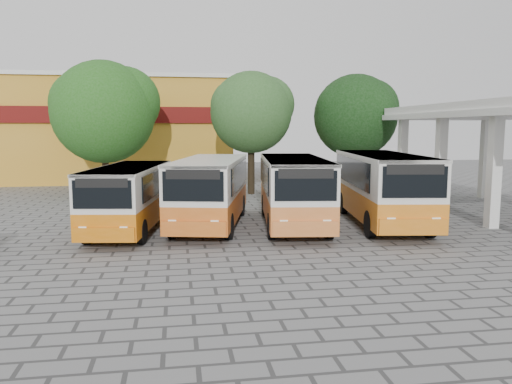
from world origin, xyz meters
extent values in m
plane|color=slate|center=(0.00, 0.00, 0.00)|extent=(90.00, 90.00, 0.00)
cube|color=silver|center=(7.85, 10.50, 2.50)|extent=(0.45, 0.45, 5.00)
cube|color=silver|center=(13.15, 10.50, 2.50)|extent=(0.45, 0.45, 5.00)
cube|color=#BE8521|center=(-11.00, 26.00, 4.00)|extent=(20.00, 10.00, 8.00)
cube|color=#590C0A|center=(-11.00, 20.90, 5.20)|extent=(20.00, 0.20, 1.20)
cube|color=silver|center=(-11.00, 26.00, 8.15)|extent=(20.40, 10.40, 0.30)
cube|color=#C76308|center=(-7.25, 3.56, 0.83)|extent=(3.26, 7.59, 0.96)
cube|color=silver|center=(-7.25, 3.56, 1.99)|extent=(3.26, 7.59, 1.35)
cube|color=silver|center=(-7.25, 3.56, 2.61)|extent=(3.30, 7.60, 0.11)
cube|color=black|center=(-8.37, 3.56, 2.00)|extent=(0.94, 6.00, 0.96)
cube|color=black|center=(-6.13, 3.56, 2.00)|extent=(0.94, 6.00, 0.96)
cube|color=black|center=(-7.25, -0.14, 2.00)|extent=(1.96, 0.34, 0.96)
cube|color=black|center=(-7.25, -0.14, 2.39)|extent=(1.73, 0.32, 0.31)
cylinder|color=black|center=(-8.24, 1.17, 0.46)|extent=(0.26, 0.92, 0.92)
cylinder|color=black|center=(-6.26, 1.17, 0.46)|extent=(0.26, 0.92, 0.92)
cylinder|color=black|center=(-8.24, 5.94, 0.46)|extent=(0.26, 0.92, 0.92)
cylinder|color=black|center=(-6.26, 5.94, 0.46)|extent=(0.26, 0.92, 0.92)
cube|color=#C35A18|center=(-3.89, 4.12, 0.91)|extent=(4.08, 8.35, 1.05)
cube|color=silver|center=(-3.89, 4.12, 2.17)|extent=(4.08, 8.35, 1.47)
cube|color=silver|center=(-3.89, 4.12, 2.85)|extent=(4.13, 8.36, 0.12)
cube|color=black|center=(-5.11, 4.12, 2.19)|extent=(1.48, 6.47, 1.05)
cube|color=black|center=(-2.67, 4.12, 2.19)|extent=(1.48, 6.47, 1.05)
cube|color=black|center=(-3.89, 0.09, 2.19)|extent=(2.11, 0.52, 1.05)
cube|color=black|center=(-3.89, 0.09, 2.61)|extent=(1.87, 0.47, 0.34)
cylinder|color=black|center=(-4.97, 1.51, 0.50)|extent=(0.28, 1.00, 1.00)
cylinder|color=black|center=(-2.81, 1.51, 0.50)|extent=(0.28, 1.00, 1.00)
cylinder|color=black|center=(-4.97, 6.72, 0.50)|extent=(0.28, 1.00, 1.00)
cylinder|color=black|center=(-2.81, 6.72, 0.50)|extent=(0.28, 1.00, 1.00)
cube|color=#CA6B2C|center=(-0.37, 3.58, 0.92)|extent=(3.44, 8.36, 1.07)
cube|color=silver|center=(-0.37, 3.58, 2.20)|extent=(3.44, 8.36, 1.49)
cube|color=silver|center=(-0.37, 3.58, 2.88)|extent=(3.49, 8.36, 0.12)
cube|color=black|center=(-1.61, 3.58, 2.21)|extent=(0.90, 6.65, 1.07)
cube|color=black|center=(0.86, 3.58, 2.21)|extent=(0.90, 6.65, 1.07)
cube|color=black|center=(-0.37, -0.50, 2.21)|extent=(2.17, 0.33, 1.07)
cube|color=black|center=(-0.37, -0.50, 2.64)|extent=(1.92, 0.30, 0.34)
cylinder|color=black|center=(-1.47, 0.94, 0.51)|extent=(0.28, 1.01, 1.01)
cylinder|color=black|center=(0.72, 0.94, 0.51)|extent=(0.28, 1.01, 1.01)
cylinder|color=black|center=(-1.47, 6.21, 0.51)|extent=(0.28, 1.01, 1.01)
cylinder|color=black|center=(0.72, 6.21, 0.51)|extent=(0.28, 1.01, 1.01)
cube|color=orange|center=(3.55, 3.33, 0.96)|extent=(3.76, 8.80, 1.12)
cube|color=silver|center=(3.55, 3.33, 2.31)|extent=(3.76, 8.80, 1.57)
cube|color=silver|center=(3.55, 3.33, 3.03)|extent=(3.81, 8.81, 0.13)
cube|color=black|center=(2.25, 3.33, 2.32)|extent=(1.06, 6.97, 1.12)
cube|color=black|center=(4.85, 3.33, 2.32)|extent=(1.06, 6.97, 1.12)
cube|color=black|center=(3.55, -0.95, 2.32)|extent=(2.27, 0.38, 1.12)
cube|color=black|center=(3.55, -0.95, 2.77)|extent=(2.01, 0.35, 0.36)
cylinder|color=black|center=(2.40, 0.56, 0.53)|extent=(0.30, 1.07, 1.07)
cylinder|color=black|center=(4.70, 0.56, 0.53)|extent=(0.30, 1.07, 1.07)
cylinder|color=black|center=(2.40, 6.10, 0.53)|extent=(0.30, 1.07, 1.07)
cylinder|color=black|center=(4.70, 6.10, 0.53)|extent=(0.30, 1.07, 1.07)
cylinder|color=#3C2818|center=(-9.81, 15.59, 1.96)|extent=(0.43, 0.43, 3.91)
sphere|color=#1D5413|center=(-9.81, 15.59, 5.22)|extent=(6.42, 6.42, 6.42)
sphere|color=#1D5413|center=(-8.52, 15.89, 5.87)|extent=(4.49, 4.49, 4.49)
sphere|color=#1D5413|center=(-10.93, 15.39, 5.71)|extent=(4.17, 4.17, 4.17)
cylinder|color=black|center=(-0.59, 14.44, 1.86)|extent=(0.44, 0.44, 3.72)
sphere|color=#28521F|center=(-0.59, 14.44, 5.21)|extent=(5.17, 5.17, 5.17)
sphere|color=#28521F|center=(0.44, 14.74, 5.73)|extent=(3.62, 3.62, 3.62)
sphere|color=#28521F|center=(-1.50, 14.24, 5.60)|extent=(3.36, 3.36, 3.36)
cylinder|color=#382A16|center=(6.39, 14.57, 1.83)|extent=(0.38, 0.38, 3.65)
sphere|color=black|center=(6.39, 14.57, 5.02)|extent=(5.47, 5.47, 5.47)
sphere|color=black|center=(7.48, 14.87, 5.56)|extent=(3.83, 3.83, 3.83)
sphere|color=black|center=(5.43, 14.37, 5.43)|extent=(3.56, 3.56, 3.56)
camera|label=1|loc=(-5.30, -17.20, 4.18)|focal=35.00mm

